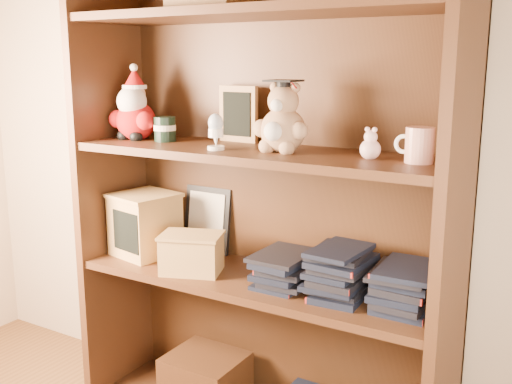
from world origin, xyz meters
TOP-DOWN VIEW (x-y plane):
  - bookcase at (-0.06, 1.36)m, footprint 1.20×0.35m
  - shelf_lower at (-0.05, 1.30)m, footprint 1.14×0.33m
  - shelf_upper at (-0.05, 1.30)m, footprint 1.14×0.33m
  - santa_plush at (-0.52, 1.30)m, footprint 0.18×0.13m
  - teachers_tin at (-0.40, 1.30)m, footprint 0.07×0.07m
  - chalkboard_plaque at (-0.19, 1.42)m, footprint 0.14×0.08m
  - egg_cup at (-0.15, 1.23)m, footprint 0.05×0.05m
  - grad_teddy_bear at (0.04, 1.30)m, footprint 0.17×0.15m
  - pink_figurine at (0.30, 1.30)m, footprint 0.06×0.06m
  - teacher_mug at (0.43, 1.30)m, footprint 0.10×0.07m
  - certificate_frame at (-0.34, 1.44)m, footprint 0.18×0.05m
  - treats_box at (-0.50, 1.30)m, footprint 0.23×0.23m
  - pencils_box at (-0.25, 1.24)m, footprint 0.23×0.20m
  - book_stack_left at (0.06, 1.30)m, footprint 0.14×0.20m
  - book_stack_mid at (0.23, 1.30)m, footprint 0.14×0.20m
  - book_stack_right at (0.41, 1.30)m, footprint 0.14×0.20m

SIDE VIEW (x-z plane):
  - shelf_lower at x=-0.05m, z-range 0.53..0.55m
  - book_stack_left at x=0.06m, z-range 0.55..0.65m
  - book_stack_right at x=0.41m, z-range 0.55..0.66m
  - pencils_box at x=-0.25m, z-range 0.55..0.68m
  - book_stack_mid at x=0.23m, z-range 0.55..0.69m
  - treats_box at x=-0.50m, z-range 0.55..0.77m
  - certificate_frame at x=-0.34m, z-range 0.55..0.78m
  - bookcase at x=-0.06m, z-range -0.02..1.58m
  - shelf_upper at x=-0.05m, z-range 0.93..0.95m
  - pink_figurine at x=0.30m, z-range 0.94..1.03m
  - teachers_tin at x=-0.40m, z-range 0.95..1.03m
  - teacher_mug at x=0.43m, z-range 0.95..1.04m
  - egg_cup at x=-0.15m, z-range 0.95..1.06m
  - grad_teddy_bear at x=0.04m, z-range 0.92..1.13m
  - chalkboard_plaque at x=-0.19m, z-range 0.95..1.13m
  - santa_plush at x=-0.52m, z-range 0.91..1.17m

